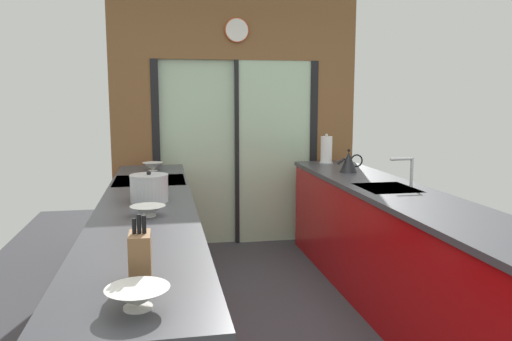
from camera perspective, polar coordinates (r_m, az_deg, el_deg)
name	(u,v)px	position (r m, az deg, el deg)	size (l,w,h in m)	color
ground_plane	(272,309)	(4.00, 1.81, -15.50)	(5.04, 7.60, 0.02)	#38383D
back_wall_unit	(236,105)	(5.43, -2.25, 7.46)	(2.64, 0.12, 2.70)	brown
left_counter_run	(148,279)	(3.31, -12.24, -12.04)	(0.62, 3.80, 0.92)	#AD0C0F
right_counter_run	(402,255)	(3.86, 16.32, -9.21)	(0.62, 3.80, 0.92)	#AD0C0F
sink_faucet	(408,167)	(4.01, 16.91, 0.39)	(0.19, 0.02, 0.23)	#B7BABC
oven_range	(151,234)	(4.37, -11.85, -7.08)	(0.60, 0.60, 0.92)	#B7BABC
mixing_bowl_near	(138,297)	(1.73, -13.35, -13.89)	(0.21, 0.21, 0.07)	silver
mixing_bowl_mid	(148,210)	(2.99, -12.23, -4.48)	(0.21, 0.21, 0.06)	silver
mixing_bowl_far	(153,166)	(4.80, -11.69, 0.48)	(0.20, 0.20, 0.08)	silver
knife_block	(140,257)	(1.94, -13.08, -9.55)	(0.08, 0.14, 0.26)	brown
stock_pot	(149,188)	(3.38, -12.09, -1.97)	(0.25, 0.25, 0.21)	#B7BABC
kettle	(349,162)	(4.69, 10.54, 0.98)	(0.25, 0.16, 0.22)	black
paper_towel_roll	(326,150)	(5.28, 8.03, 2.33)	(0.14, 0.14, 0.31)	#B7BABC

